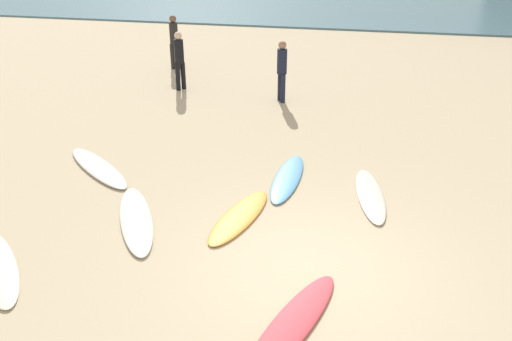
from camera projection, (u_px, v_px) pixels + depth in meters
name	position (u px, v px, depth m)	size (l,w,h in m)	color
ground_plane	(308.00, 267.00, 8.78)	(120.00, 120.00, 0.00)	#C6B28E
surfboard_0	(239.00, 217.00, 10.09)	(0.59, 2.13, 0.07)	orange
surfboard_1	(98.00, 168.00, 11.90)	(0.55, 2.52, 0.09)	silver
surfboard_2	(287.00, 178.00, 11.48)	(0.53, 2.28, 0.07)	#559DD5
surfboard_3	(136.00, 219.00, 10.00)	(0.57, 2.49, 0.08)	white
surfboard_4	(293.00, 324.00, 7.55)	(0.54, 2.48, 0.07)	#E1424C
surfboard_6	(370.00, 195.00, 10.82)	(0.50, 2.24, 0.07)	silver
beachgoer_near	(174.00, 39.00, 18.44)	(0.34, 0.28, 1.83)	black
beachgoer_mid	(179.00, 58.00, 16.45)	(0.39, 0.39, 1.77)	black
beachgoer_far	(282.00, 68.00, 15.47)	(0.39, 0.39, 1.76)	#191E33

